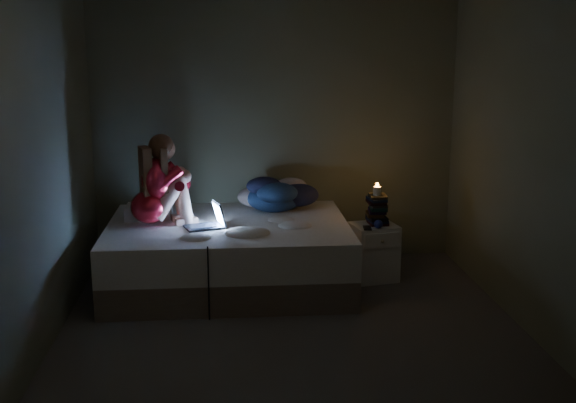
{
  "coord_description": "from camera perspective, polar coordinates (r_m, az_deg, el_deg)",
  "views": [
    {
      "loc": [
        -0.47,
        -5.1,
        2.21
      ],
      "look_at": [
        0.05,
        1.0,
        0.8
      ],
      "focal_mm": 44.11,
      "sensor_mm": 36.0,
      "label": 1
    }
  ],
  "objects": [
    {
      "name": "candle",
      "position": [
        6.56,
        7.2,
        1.06
      ],
      "size": [
        0.07,
        0.07,
        0.08
      ],
      "primitive_type": "cylinder",
      "color": "beige",
      "rests_on": "book_stack"
    },
    {
      "name": "nightstand",
      "position": [
        6.68,
        6.91,
        -4.06
      ],
      "size": [
        0.46,
        0.43,
        0.53
      ],
      "primitive_type": "cube",
      "rotation": [
        0.0,
        0.0,
        0.2
      ],
      "color": "silver",
      "rests_on": "ground"
    },
    {
      "name": "blue_orb",
      "position": [
        6.47,
        7.06,
        -1.83
      ],
      "size": [
        0.08,
        0.08,
        0.08
      ],
      "primitive_type": "sphere",
      "color": "navy",
      "rests_on": "nightstand"
    },
    {
      "name": "laptop",
      "position": [
        6.22,
        -6.82,
        -1.09
      ],
      "size": [
        0.39,
        0.33,
        0.24
      ],
      "primitive_type": null,
      "rotation": [
        0.0,
        0.0,
        0.32
      ],
      "color": "black",
      "rests_on": "bed"
    },
    {
      "name": "pillow",
      "position": [
        6.67,
        -11.15,
        -0.79
      ],
      "size": [
        0.41,
        0.29,
        0.12
      ],
      "primitive_type": "cube",
      "color": "silver",
      "rests_on": "bed"
    },
    {
      "name": "wall_left",
      "position": [
        5.35,
        -19.31,
        2.43
      ],
      "size": [
        0.02,
        3.8,
        2.6
      ],
      "primitive_type": "cube",
      "color": "#535A42",
      "rests_on": "ground"
    },
    {
      "name": "bed",
      "position": [
        6.49,
        -4.8,
        -4.23
      ],
      "size": [
        2.15,
        1.61,
        0.59
      ],
      "primitive_type": null,
      "color": "beige",
      "rests_on": "ground"
    },
    {
      "name": "woman",
      "position": [
        6.3,
        -11.2,
        1.66
      ],
      "size": [
        0.58,
        0.47,
        0.82
      ],
      "primitive_type": null,
      "rotation": [
        0.0,
        0.0,
        0.32
      ],
      "color": "maroon",
      "rests_on": "bed"
    },
    {
      "name": "book_stack",
      "position": [
        6.6,
        7.15,
        -0.54
      ],
      "size": [
        0.19,
        0.25,
        0.3
      ],
      "primitive_type": null,
      "color": "black",
      "rests_on": "nightstand"
    },
    {
      "name": "clothes_pile",
      "position": [
        6.84,
        -1.1,
        0.73
      ],
      "size": [
        0.65,
        0.56,
        0.34
      ],
      "primitive_type": null,
      "rotation": [
        0.0,
        0.0,
        -0.21
      ],
      "color": "navy",
      "rests_on": "bed"
    },
    {
      "name": "wall_back",
      "position": [
        7.08,
        -1.03,
        5.59
      ],
      "size": [
        3.6,
        0.02,
        2.6
      ],
      "primitive_type": "cube",
      "color": "#535A42",
      "rests_on": "ground"
    },
    {
      "name": "phone",
      "position": [
        6.48,
        6.16,
        -2.09
      ],
      "size": [
        0.11,
        0.15,
        0.01
      ],
      "primitive_type": "cube",
      "rotation": [
        0.0,
        0.0,
        -0.31
      ],
      "color": "black",
      "rests_on": "nightstand"
    },
    {
      "name": "wall_right",
      "position": [
        5.66,
        18.98,
        3.0
      ],
      "size": [
        0.02,
        3.8,
        2.6
      ],
      "primitive_type": "cube",
      "color": "#535A42",
      "rests_on": "ground"
    },
    {
      "name": "wall_front",
      "position": [
        3.35,
        3.37,
        -2.85
      ],
      "size": [
        3.6,
        0.02,
        2.6
      ],
      "primitive_type": "cube",
      "color": "#535A42",
      "rests_on": "ground"
    },
    {
      "name": "floor",
      "position": [
        5.58,
        0.36,
        -10.47
      ],
      "size": [
        3.6,
        3.8,
        0.02
      ],
      "primitive_type": "cube",
      "color": "#43403E",
      "rests_on": "ground"
    }
  ]
}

